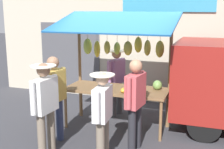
# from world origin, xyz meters

# --- Properties ---
(ground_plane) EXTENTS (40.00, 40.00, 0.00)m
(ground_plane) POSITION_xyz_m (0.00, 0.00, 0.00)
(ground_plane) COLOR #38383D
(street_backdrop) EXTENTS (9.00, 0.30, 3.40)m
(street_backdrop) POSITION_xyz_m (0.04, -2.20, 1.70)
(street_backdrop) COLOR #B2A893
(street_backdrop) RESTS_ON ground
(market_stall) EXTENTS (2.50, 1.46, 2.50)m
(market_stall) POSITION_xyz_m (-0.03, -0.07, 1.55)
(market_stall) COLOR brown
(market_stall) RESTS_ON ground
(vendor_with_sunhat) EXTENTS (0.42, 0.68, 1.62)m
(vendor_with_sunhat) POSITION_xyz_m (0.27, -0.75, 0.96)
(vendor_with_sunhat) COLOR #4C4C51
(vendor_with_sunhat) RESTS_ON ground
(shopper_in_grey_tee) EXTENTS (0.41, 0.68, 1.57)m
(shopper_in_grey_tee) POSITION_xyz_m (-0.29, 1.57, 0.92)
(shopper_in_grey_tee) COLOR #726656
(shopper_in_grey_tee) RESTS_ON ground
(shopper_with_shopping_bag) EXTENTS (0.43, 0.71, 1.68)m
(shopper_with_shopping_bag) POSITION_xyz_m (0.71, 1.69, 1.00)
(shopper_with_shopping_bag) COLOR #726656
(shopper_with_shopping_bag) RESTS_ON ground
(shopper_in_striped_shirt) EXTENTS (0.28, 0.71, 1.70)m
(shopper_in_striped_shirt) POSITION_xyz_m (0.86, 1.14, 0.99)
(shopper_in_striped_shirt) COLOR navy
(shopper_in_striped_shirt) RESTS_ON ground
(shopper_with_ponytail) EXTENTS (0.27, 0.71, 1.70)m
(shopper_with_ponytail) POSITION_xyz_m (-0.67, 0.93, 0.99)
(shopper_with_ponytail) COLOR #232328
(shopper_with_ponytail) RESTS_ON ground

